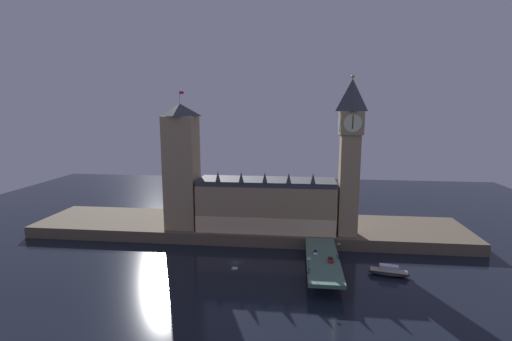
{
  "coord_description": "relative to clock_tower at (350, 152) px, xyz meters",
  "views": [
    {
      "loc": [
        25.74,
        -146.06,
        63.68
      ],
      "look_at": [
        6.82,
        20.0,
        36.34
      ],
      "focal_mm": 26.0,
      "sensor_mm": 36.0,
      "label": 1
    }
  ],
  "objects": [
    {
      "name": "car_southbound_lead",
      "position": [
        -10.23,
        -33.57,
        -38.03
      ],
      "size": [
        2.02,
        4.46,
        1.42
      ],
      "color": "red",
      "rests_on": "bridge"
    },
    {
      "name": "clock_tower",
      "position": [
        0.0,
        0.0,
        0.0
      ],
      "size": [
        10.73,
        10.84,
        73.44
      ],
      "color": "tan",
      "rests_on": "embankment"
    },
    {
      "name": "embankment",
      "position": [
        -49.34,
        13.16,
        -41.7
      ],
      "size": [
        220.0,
        42.0,
        5.63
      ],
      "color": "brown",
      "rests_on": "ground_plane"
    },
    {
      "name": "street_lamp_mid",
      "position": [
        -7.01,
        -30.84,
        -34.61
      ],
      "size": [
        1.34,
        0.6,
        6.53
      ],
      "color": "#2D3333",
      "rests_on": "bridge"
    },
    {
      "name": "bridge",
      "position": [
        -13.04,
        -30.84,
        -40.44
      ],
      "size": [
        12.78,
        46.0,
        5.82
      ],
      "color": "#4C7560",
      "rests_on": "ground_plane"
    },
    {
      "name": "car_northbound_lead",
      "position": [
        -15.85,
        -26.68,
        -38.08
      ],
      "size": [
        1.98,
        4.09,
        1.32
      ],
      "color": "white",
      "rests_on": "bridge"
    },
    {
      "name": "pedestrian_mid_walk",
      "position": [
        -7.41,
        -28.8,
        -37.75
      ],
      "size": [
        0.38,
        0.38,
        1.78
      ],
      "color": "black",
      "rests_on": "bridge"
    },
    {
      "name": "street_lamp_near",
      "position": [
        -19.06,
        -45.56,
        -34.95
      ],
      "size": [
        1.34,
        0.6,
        5.98
      ],
      "color": "#2D3333",
      "rests_on": "bridge"
    },
    {
      "name": "pedestrian_near_rail",
      "position": [
        -18.66,
        -43.51,
        -37.83
      ],
      "size": [
        0.38,
        0.38,
        1.65
      ],
      "color": "black",
      "rests_on": "bridge"
    },
    {
      "name": "ground_plane",
      "position": [
        -49.34,
        -25.84,
        -44.52
      ],
      "size": [
        400.0,
        400.0,
        0.0
      ],
      "primitive_type": "plane",
      "color": "black"
    },
    {
      "name": "parliament_hall",
      "position": [
        -38.63,
        4.5,
        -26.58
      ],
      "size": [
        66.38,
        20.04,
        29.62
      ],
      "color": "tan",
      "rests_on": "embankment"
    },
    {
      "name": "boat_downstream",
      "position": [
        12.33,
        -31.27,
        -42.97
      ],
      "size": [
        16.14,
        7.34,
        4.23
      ],
      "color": "#28282D",
      "rests_on": "ground_plane"
    },
    {
      "name": "victoria_tower",
      "position": [
        -80.4,
        3.14,
        -8.21
      ],
      "size": [
        15.25,
        15.25,
        67.12
      ],
      "color": "tan",
      "rests_on": "embankment"
    }
  ]
}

